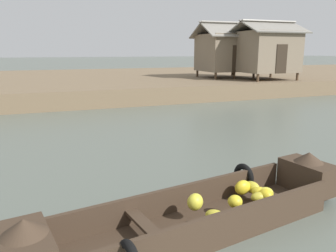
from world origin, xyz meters
TOP-DOWN VIEW (x-y plane):
  - ground_plane at (0.00, 10.00)m, footprint 300.00×300.00m
  - riverbank_strip at (0.00, 27.15)m, footprint 160.00×20.00m
  - banana_boat at (0.74, 4.99)m, footprint 5.88×2.42m
  - stilt_house_left at (11.06, 22.17)m, footprint 4.15×3.74m
  - stilt_house_mid_left at (12.68, 19.60)m, footprint 4.19×3.64m

SIDE VIEW (x-z plane):
  - ground_plane at x=0.00m, z-range 0.00..0.00m
  - banana_boat at x=0.74m, z-range -0.15..0.76m
  - riverbank_strip at x=0.00m, z-range 0.00..0.94m
  - stilt_house_left at x=11.06m, z-range 0.81..4.74m
  - stilt_house_mid_left at x=12.68m, z-range 0.91..4.77m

